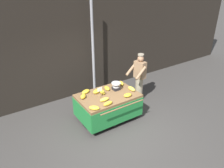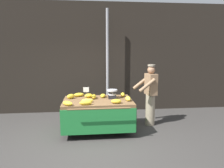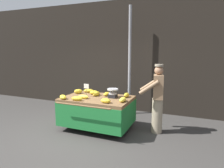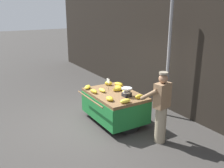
# 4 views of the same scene
# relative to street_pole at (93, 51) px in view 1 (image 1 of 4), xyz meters

# --- Properties ---
(ground_plane) EXTENTS (60.00, 60.00, 0.00)m
(ground_plane) POSITION_rel_street_pole_xyz_m (-0.65, -2.28, -1.69)
(ground_plane) COLOR #383533
(back_wall) EXTENTS (16.00, 0.24, 3.67)m
(back_wall) POSITION_rel_street_pole_xyz_m (-0.65, 0.51, 0.14)
(back_wall) COLOR black
(back_wall) RESTS_ON ground
(street_pole) EXTENTS (0.09, 0.09, 3.38)m
(street_pole) POSITION_rel_street_pole_xyz_m (0.00, 0.00, 0.00)
(street_pole) COLOR gray
(street_pole) RESTS_ON ground
(banana_cart) EXTENTS (1.77, 1.36, 0.84)m
(banana_cart) POSITION_rel_street_pole_xyz_m (-0.39, -1.53, -1.06)
(banana_cart) COLOR brown
(banana_cart) RESTS_ON ground
(weighing_scale) EXTENTS (0.28, 0.28, 0.24)m
(weighing_scale) POSITION_rel_street_pole_xyz_m (-0.00, -1.39, -0.73)
(weighing_scale) COLOR black
(weighing_scale) RESTS_ON banana_cart
(price_sign) EXTENTS (0.14, 0.01, 0.34)m
(price_sign) POSITION_rel_street_pole_xyz_m (-0.68, -1.56, -0.60)
(price_sign) COLOR #997A51
(price_sign) RESTS_ON banana_cart
(banana_bunch_0) EXTENTS (0.29, 0.12, 0.10)m
(banana_bunch_0) POSITION_rel_street_pole_xyz_m (-0.65, -1.76, -0.80)
(banana_bunch_0) COLOR yellow
(banana_bunch_0) RESTS_ON banana_cart
(banana_bunch_1) EXTENTS (0.32, 0.24, 0.10)m
(banana_bunch_1) POSITION_rel_street_pole_xyz_m (-0.88, -1.08, -0.79)
(banana_bunch_1) COLOR gold
(banana_bunch_1) RESTS_ON banana_cart
(banana_bunch_2) EXTENTS (0.17, 0.28, 0.09)m
(banana_bunch_2) POSITION_rel_street_pole_xyz_m (-0.23, -1.24, -0.80)
(banana_bunch_2) COLOR gold
(banana_bunch_2) RESTS_ON banana_cart
(banana_bunch_3) EXTENTS (0.30, 0.30, 0.10)m
(banana_bunch_3) POSITION_rel_street_pole_xyz_m (-1.10, -1.99, -0.79)
(banana_bunch_3) COLOR yellow
(banana_bunch_3) RESTS_ON banana_cart
(banana_bunch_4) EXTENTS (0.14, 0.24, 0.12)m
(banana_bunch_4) POSITION_rel_street_pole_xyz_m (0.31, -1.22, -0.79)
(banana_bunch_4) COLOR gold
(banana_bunch_4) RESTS_ON banana_cart
(banana_bunch_5) EXTENTS (0.26, 0.18, 0.11)m
(banana_bunch_5) POSITION_rel_street_pole_xyz_m (0.04, -1.93, -0.79)
(banana_bunch_5) COLOR gold
(banana_bunch_5) RESTS_ON banana_cart
(banana_bunch_6) EXTENTS (0.30, 0.14, 0.10)m
(banana_bunch_6) POSITION_rel_street_pole_xyz_m (-0.68, -2.01, -0.79)
(banana_bunch_6) COLOR gold
(banana_bunch_6) RESTS_ON banana_cart
(banana_bunch_7) EXTENTS (0.26, 0.25, 0.13)m
(banana_bunch_7) POSITION_rel_street_pole_xyz_m (-1.08, -1.31, -0.78)
(banana_bunch_7) COLOR gold
(banana_bunch_7) RESTS_ON banana_cart
(banana_bunch_8) EXTENTS (0.14, 0.29, 0.11)m
(banana_bunch_8) POSITION_rel_street_pole_xyz_m (0.37, -1.68, -0.79)
(banana_bunch_8) COLOR yellow
(banana_bunch_8) RESTS_ON banana_cart
(banana_bunch_9) EXTENTS (0.27, 0.23, 0.11)m
(banana_bunch_9) POSITION_rel_street_pole_xyz_m (-0.62, -1.25, -0.79)
(banana_bunch_9) COLOR gold
(banana_bunch_9) RESTS_ON banana_cart
(banana_bunch_10) EXTENTS (0.15, 0.29, 0.11)m
(banana_bunch_10) POSITION_rel_street_pole_xyz_m (-0.48, -1.37, -0.79)
(banana_bunch_10) COLOR gold
(banana_bunch_10) RESTS_ON banana_cart
(vendor_person) EXTENTS (0.64, 0.59, 1.71)m
(vendor_person) POSITION_rel_street_pole_xyz_m (1.09, -1.18, -0.82)
(vendor_person) COLOR gray
(vendor_person) RESTS_ON ground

